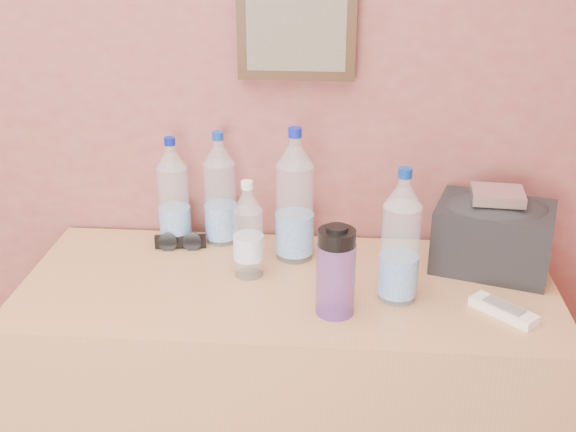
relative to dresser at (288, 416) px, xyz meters
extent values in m
plane|color=#995F56|center=(-0.50, 0.30, 0.94)|extent=(4.00, 0.00, 4.00)
cube|color=#BD7E50|center=(0.00, 0.00, 0.00)|extent=(1.32, 0.55, 0.83)
cylinder|color=silver|center=(-0.33, 0.21, 0.55)|extent=(0.08, 0.08, 0.27)
cylinder|color=#091A96|center=(-0.33, 0.21, 0.71)|extent=(0.03, 0.03, 0.02)
cylinder|color=silver|center=(0.01, 0.15, 0.57)|extent=(0.10, 0.10, 0.31)
cylinder|color=#0F1DB6|center=(0.01, 0.15, 0.76)|extent=(0.03, 0.03, 0.02)
cylinder|color=#ABC1D1|center=(-0.20, 0.23, 0.55)|extent=(0.09, 0.09, 0.28)
cylinder|color=#0D3BA4|center=(-0.20, 0.23, 0.72)|extent=(0.03, 0.03, 0.02)
cylinder|color=silver|center=(0.27, -0.05, 0.56)|extent=(0.09, 0.09, 0.29)
cylinder|color=navy|center=(0.27, -0.05, 0.73)|extent=(0.03, 0.03, 0.02)
cylinder|color=silver|center=(-0.10, 0.04, 0.52)|extent=(0.07, 0.07, 0.22)
cylinder|color=white|center=(-0.10, 0.04, 0.66)|extent=(0.03, 0.03, 0.02)
cylinder|color=#6D41A3|center=(0.12, -0.13, 0.50)|extent=(0.09, 0.09, 0.17)
cylinder|color=black|center=(0.12, -0.13, 0.61)|extent=(0.08, 0.08, 0.04)
cube|color=silver|center=(0.51, -0.11, 0.42)|extent=(0.15, 0.15, 0.02)
cube|color=silver|center=(0.51, 0.12, 0.62)|extent=(0.13, 0.11, 0.03)
camera|label=1|loc=(0.13, -1.57, 1.29)|focal=45.00mm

